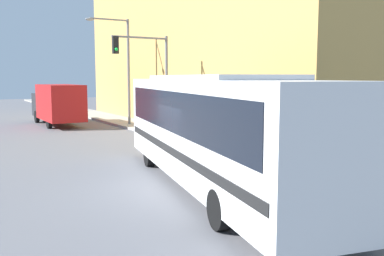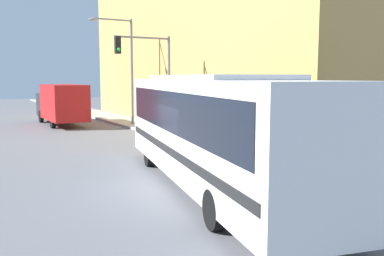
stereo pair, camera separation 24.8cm
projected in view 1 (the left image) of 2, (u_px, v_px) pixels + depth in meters
The scene contains 9 objects.
ground_plane at pixel (168, 189), 12.92m from camera, with size 120.00×120.00×0.00m, color slate.
sidewalk at pixel (117, 120), 32.97m from camera, with size 2.62×70.00×0.15m.
building_facade at pixel (198, 42), 30.27m from camera, with size 6.00×28.24×11.63m.
city_bus at pixel (214, 124), 12.77m from camera, with size 5.09×12.53×3.42m.
delivery_truck at pixel (58, 103), 29.98m from camera, with size 2.27×7.22×2.86m.
fire_hydrant at pixel (228, 141), 18.95m from camera, with size 0.24×0.32×0.77m.
traffic_light_pole at pixel (149, 67), 23.48m from camera, with size 3.28×0.35×5.49m.
parking_meter at pixel (166, 118), 24.15m from camera, with size 0.14×0.14×1.38m.
street_lamp at pixel (123, 61), 28.90m from camera, with size 3.00×0.28×7.10m.
Camera 1 is at (-5.73, -11.26, 3.35)m, focal length 40.00 mm.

